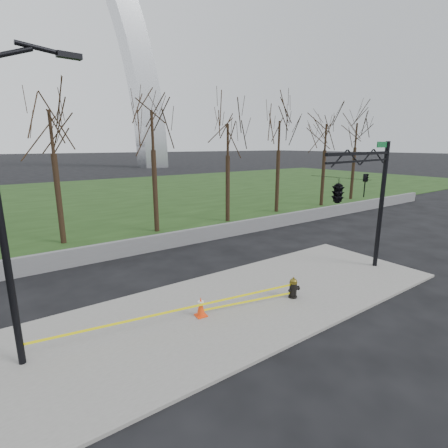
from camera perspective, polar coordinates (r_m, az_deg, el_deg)
ground at (r=12.89m, az=2.20°, el=-13.69°), size 500.00×500.00×0.00m
sidewalk at (r=12.86m, az=2.20°, el=-13.50°), size 18.00×6.00×0.10m
grass_strip at (r=40.11m, az=-25.12°, el=3.72°), size 120.00×40.00×0.06m
guardrail at (r=19.23m, az=-12.57°, el=-3.32°), size 60.00×0.30×0.90m
tree_row at (r=23.06m, az=-11.94°, el=9.12°), size 50.42×4.00×8.55m
fire_hydrant at (r=13.41m, az=11.68°, el=-10.59°), size 0.52×0.33×0.82m
traffic_cone at (r=11.86m, az=-3.95°, el=-13.78°), size 0.40×0.40×0.71m
street_light at (r=9.75m, az=-32.85°, el=4.38°), size 2.39×0.40×8.21m
traffic_signal_mast at (r=14.33m, az=20.32°, el=5.67°), size 5.08×2.53×6.00m
caution_tape at (r=11.66m, az=-3.62°, el=-13.81°), size 8.93×1.46×0.42m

